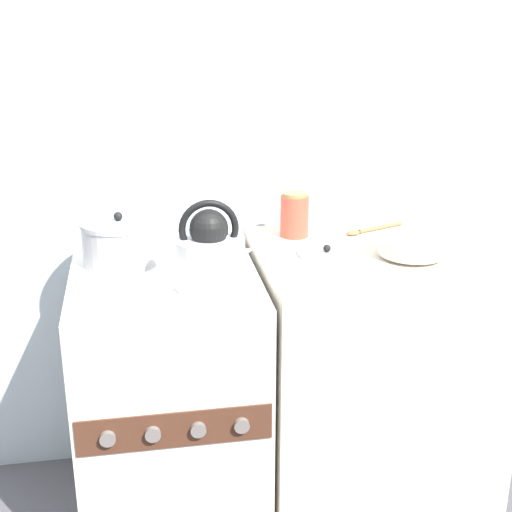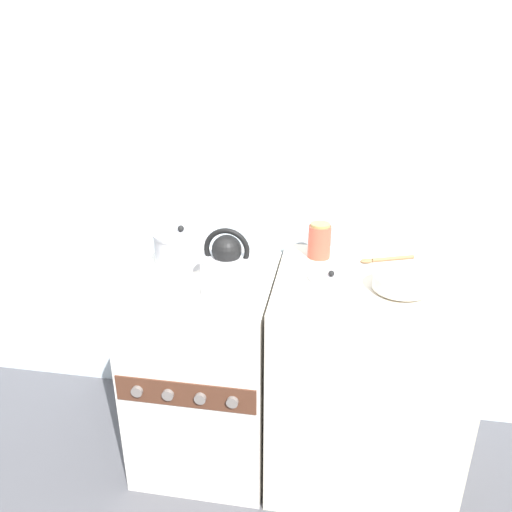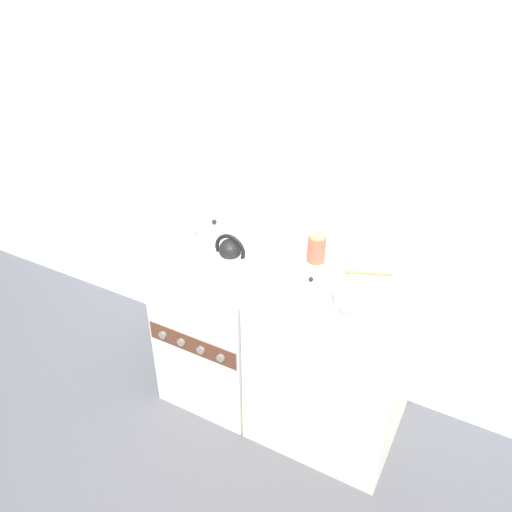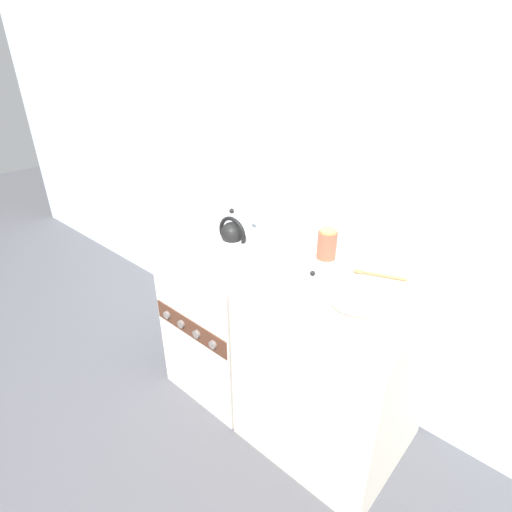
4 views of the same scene
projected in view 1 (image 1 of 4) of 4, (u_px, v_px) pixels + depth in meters
name	position (u px, v px, depth m)	size (l,w,h in m)	color
wall_back	(153.00, 131.00, 2.42)	(7.00, 0.06, 2.50)	silver
stove	(170.00, 403.00, 2.30)	(0.57, 0.65, 0.88)	silver
counter	(368.00, 378.00, 2.42)	(0.75, 0.66, 0.91)	beige
kettle	(210.00, 255.00, 2.04)	(0.25, 0.20, 0.26)	silver
cooking_pot	(120.00, 242.00, 2.24)	(0.24, 0.24, 0.17)	#B2B2B7
enamel_bowl	(412.00, 246.00, 2.21)	(0.21, 0.21, 0.06)	beige
storage_jar	(294.00, 215.00, 2.40)	(0.10, 0.10, 0.15)	#CC4C38
loose_pot_lid	(327.00, 253.00, 2.24)	(0.18, 0.18, 0.03)	#B2B2B7
wooden_spoon	(370.00, 229.00, 2.46)	(0.23, 0.11, 0.02)	olive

